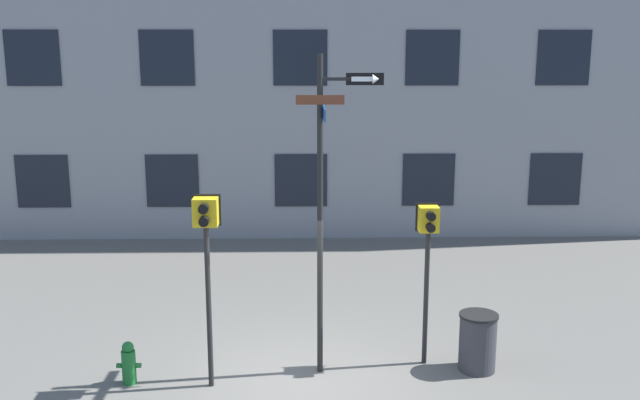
{
  "coord_description": "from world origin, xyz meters",
  "views": [
    {
      "loc": [
        0.09,
        -10.18,
        5.09
      ],
      "look_at": [
        0.33,
        0.43,
        2.81
      ],
      "focal_mm": 40.0,
      "sensor_mm": 36.0,
      "label": 1
    }
  ],
  "objects_px": {
    "street_sign_pole": "(325,193)",
    "fire_hydrant": "(129,363)",
    "pedestrian_signal_right": "(428,240)",
    "trash_bin": "(478,342)",
    "pedestrian_signal_left": "(206,237)"
  },
  "relations": [
    {
      "from": "pedestrian_signal_right",
      "to": "trash_bin",
      "type": "distance_m",
      "value": 1.83
    },
    {
      "from": "street_sign_pole",
      "to": "trash_bin",
      "type": "distance_m",
      "value": 3.46
    },
    {
      "from": "pedestrian_signal_left",
      "to": "pedestrian_signal_right",
      "type": "height_order",
      "value": "pedestrian_signal_left"
    },
    {
      "from": "trash_bin",
      "to": "street_sign_pole",
      "type": "bearing_deg",
      "value": 179.77
    },
    {
      "from": "street_sign_pole",
      "to": "pedestrian_signal_left",
      "type": "bearing_deg",
      "value": -165.02
    },
    {
      "from": "street_sign_pole",
      "to": "pedestrian_signal_left",
      "type": "relative_size",
      "value": 1.68
    },
    {
      "from": "street_sign_pole",
      "to": "fire_hydrant",
      "type": "height_order",
      "value": "street_sign_pole"
    },
    {
      "from": "pedestrian_signal_left",
      "to": "trash_bin",
      "type": "height_order",
      "value": "pedestrian_signal_left"
    },
    {
      "from": "trash_bin",
      "to": "pedestrian_signal_left",
      "type": "bearing_deg",
      "value": -173.76
    },
    {
      "from": "street_sign_pole",
      "to": "trash_bin",
      "type": "xyz_separation_m",
      "value": [
        2.45,
        -0.01,
        -2.45
      ]
    },
    {
      "from": "street_sign_pole",
      "to": "fire_hydrant",
      "type": "relative_size",
      "value": 7.31
    },
    {
      "from": "pedestrian_signal_left",
      "to": "trash_bin",
      "type": "bearing_deg",
      "value": 6.24
    },
    {
      "from": "pedestrian_signal_right",
      "to": "trash_bin",
      "type": "height_order",
      "value": "pedestrian_signal_right"
    },
    {
      "from": "street_sign_pole",
      "to": "fire_hydrant",
      "type": "xyz_separation_m",
      "value": [
        -3.03,
        -0.36,
        -2.59
      ]
    },
    {
      "from": "fire_hydrant",
      "to": "street_sign_pole",
      "type": "bearing_deg",
      "value": 6.73
    }
  ]
}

